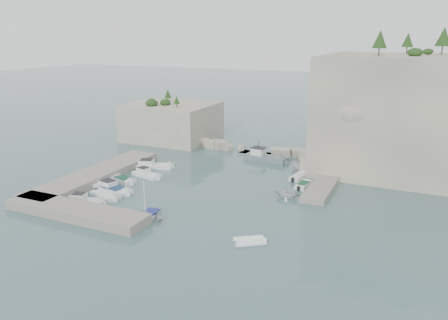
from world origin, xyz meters
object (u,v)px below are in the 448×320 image
at_px(tender_east_c, 299,178).
at_px(work_boat, 266,161).
at_px(inflatable_dinghy, 250,243).
at_px(tender_east_d, 306,172).
at_px(rowboat, 146,219).
at_px(tender_east_b, 303,187).
at_px(motorboat_e, 106,197).
at_px(motorboat_c, 123,182).
at_px(motorboat_a, 152,168).
at_px(motorboat_d, 113,191).
at_px(motorboat_b, 147,177).
at_px(tender_east_a, 287,198).
at_px(motorboat_f, 85,204).

height_order(tender_east_c, work_boat, work_boat).
bearing_deg(inflatable_dinghy, tender_east_d, 57.77).
xyz_separation_m(tender_east_c, work_boat, (-7.30, 6.57, 0.00)).
relative_size(rowboat, tender_east_b, 1.18).
xyz_separation_m(motorboat_e, tender_east_c, (20.22, 17.69, 0.00)).
bearing_deg(motorboat_c, motorboat_a, 107.32).
bearing_deg(rowboat, motorboat_d, 54.18).
xyz_separation_m(motorboat_b, tender_east_d, (20.41, 11.86, 0.00)).
bearing_deg(tender_east_c, tender_east_a, -166.03).
height_order(tender_east_a, work_boat, work_boat).
bearing_deg(motorboat_b, tender_east_c, 36.05).
bearing_deg(tender_east_c, motorboat_c, 126.74).
distance_m(motorboat_d, tender_east_c, 25.99).
bearing_deg(inflatable_dinghy, rowboat, 143.59).
bearing_deg(tender_east_c, inflatable_dinghy, -168.77).
bearing_deg(inflatable_dinghy, motorboat_b, 113.83).
height_order(motorboat_a, motorboat_b, same).
distance_m(motorboat_d, motorboat_e, 2.32).
height_order(motorboat_c, tender_east_b, same).
distance_m(motorboat_e, inflatable_dinghy, 21.64).
height_order(inflatable_dinghy, tender_east_b, tender_east_b).
relative_size(tender_east_d, work_boat, 0.59).
bearing_deg(motorboat_d, tender_east_d, 55.26).
height_order(motorboat_f, inflatable_dinghy, motorboat_f).
bearing_deg(motorboat_d, inflatable_dinghy, -2.65).
distance_m(motorboat_c, tender_east_d, 26.91).
relative_size(tender_east_a, work_boat, 0.40).
relative_size(motorboat_f, tender_east_c, 1.28).
xyz_separation_m(motorboat_a, rowboat, (10.40, -16.91, 0.00)).
relative_size(tender_east_c, tender_east_d, 0.93).
relative_size(motorboat_a, tender_east_b, 1.77).
relative_size(motorboat_f, work_boat, 0.71).
bearing_deg(tender_east_b, motorboat_b, 108.41).
relative_size(motorboat_d, motorboat_e, 1.43).
xyz_separation_m(motorboat_a, tender_east_b, (23.60, 1.07, 0.00)).
xyz_separation_m(motorboat_a, tender_east_a, (22.82, -3.88, 0.00)).
bearing_deg(tender_east_d, motorboat_b, 111.50).
bearing_deg(motorboat_d, motorboat_c, 121.51).
xyz_separation_m(tender_east_b, work_boat, (-8.86, 9.91, 0.00)).
xyz_separation_m(inflatable_dinghy, tender_east_c, (-1.02, 21.81, 0.00)).
height_order(motorboat_f, work_boat, work_boat).
height_order(motorboat_a, tender_east_b, motorboat_a).
distance_m(rowboat, inflatable_dinghy, 12.67).
distance_m(motorboat_f, tender_east_b, 28.41).
bearing_deg(tender_east_c, motorboat_f, 142.73).
bearing_deg(motorboat_d, rowboat, -18.84).
height_order(motorboat_e, work_boat, work_boat).
xyz_separation_m(motorboat_a, motorboat_f, (0.95, -16.08, 0.00)).
bearing_deg(motorboat_b, motorboat_c, -105.85).
xyz_separation_m(motorboat_e, tender_east_d, (20.38, 21.02, 0.00)).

